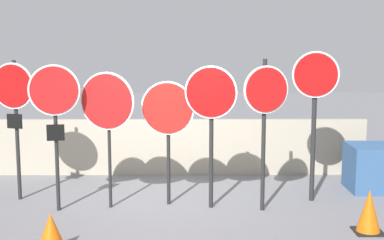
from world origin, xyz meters
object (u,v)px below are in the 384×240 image
Objects in this scene: stop_sign_1 at (55,103)px; stop_sign_4 at (211,105)px; traffic_cone_1 at (369,211)px; stop_sign_5 at (265,104)px; stop_sign_6 at (315,96)px; stop_sign_2 at (107,107)px; traffic_cone_0 at (51,233)px; stop_sign_0 at (14,99)px; storage_crate at (374,167)px; stop_sign_3 at (168,115)px.

stop_sign_1 is 2.48m from stop_sign_4.
stop_sign_4 reaches higher than traffic_cone_1.
stop_sign_1 is at bearing 162.86° from stop_sign_5.
stop_sign_4 is 0.87m from stop_sign_5.
stop_sign_2 is at bearing -164.79° from stop_sign_6.
stop_sign_1 reaches higher than traffic_cone_0.
stop_sign_0 is 4.55× the size of traffic_cone_0.
stop_sign_1 is at bearing 100.69° from traffic_cone_0.
stop_sign_6 is at bearing 22.67° from stop_sign_2.
storage_crate is at bearing 69.19° from traffic_cone_1.
storage_crate reaches higher than traffic_cone_0.
storage_crate is (1.31, 0.70, -1.40)m from stop_sign_6.
stop_sign_5 is at bearing 1.36° from stop_sign_4.
stop_sign_2 is at bearing 75.65° from traffic_cone_0.
stop_sign_0 is 2.53× the size of storage_crate.
stop_sign_0 is at bearing -176.94° from stop_sign_4.
stop_sign_1 reaches higher than stop_sign_4.
stop_sign_0 reaches higher than stop_sign_4.
stop_sign_6 is at bearing 23.56° from stop_sign_4.
stop_sign_4 is at bearing -158.76° from stop_sign_6.
traffic_cone_0 is at bearing -141.08° from stop_sign_6.
traffic_cone_0 is 4.43m from traffic_cone_1.
stop_sign_2 reaches higher than traffic_cone_0.
stop_sign_2 is 3.58× the size of traffic_cone_1.
stop_sign_5 reaches higher than traffic_cone_1.
stop_sign_4 is (0.70, -0.18, 0.19)m from stop_sign_3.
stop_sign_0 is 1.03× the size of stop_sign_4.
stop_sign_5 is at bearing -3.37° from stop_sign_3.
stop_sign_1 is at bearing -161.01° from stop_sign_3.
stop_sign_0 is 1.71m from stop_sign_2.
stop_sign_6 is (2.46, 0.20, 0.30)m from stop_sign_3.
stop_sign_1 is 1.81m from stop_sign_3.
stop_sign_0 reaches higher than traffic_cone_0.
stop_sign_5 reaches higher than traffic_cone_0.
stop_sign_2 is 3.45m from stop_sign_6.
stop_sign_1 is 2.48× the size of storage_crate.
storage_crate is (2.22, 1.23, -1.32)m from stop_sign_5.
stop_sign_4 reaches higher than storage_crate.
stop_sign_3 is 3.44m from traffic_cone_1.
stop_sign_0 is at bearing -179.58° from stop_sign_2.
stop_sign_0 is 1.07× the size of stop_sign_2.
stop_sign_1 is 2.30m from traffic_cone_0.
stop_sign_3 is at bearing -166.33° from stop_sign_6.
traffic_cone_0 is at bearing -150.62° from storage_crate.
traffic_cone_1 is at bearing 9.33° from traffic_cone_0.
stop_sign_3 is 0.85× the size of stop_sign_5.
stop_sign_6 is 2.20m from traffic_cone_1.
storage_crate is (4.74, 1.06, -1.26)m from stop_sign_2.
stop_sign_3 is at bearing 151.00° from stop_sign_5.
stop_sign_1 is 5.02m from traffic_cone_1.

